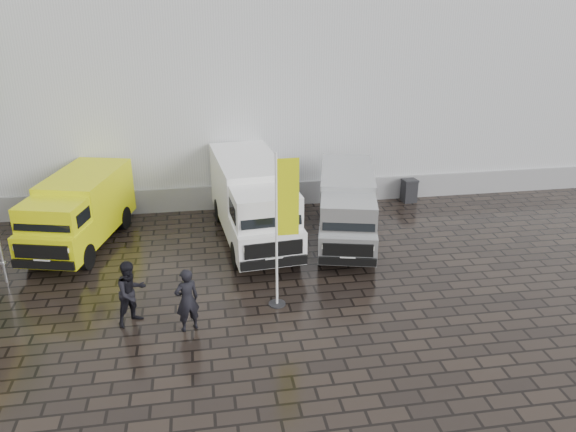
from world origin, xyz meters
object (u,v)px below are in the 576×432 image
(wheelie_bin, at_px, (409,191))
(person_front, at_px, (187,300))
(van_white, at_px, (253,203))
(person_tent, at_px, (131,293))
(van_silver, at_px, (347,209))
(van_yellow, at_px, (79,213))
(flagpole, at_px, (283,224))

(wheelie_bin, distance_m, person_front, 12.56)
(van_white, distance_m, person_tent, 6.31)
(van_silver, xyz_separation_m, person_tent, (-7.18, -4.33, -0.29))
(van_white, distance_m, van_silver, 3.39)
(van_silver, distance_m, wheelie_bin, 5.08)
(van_yellow, xyz_separation_m, person_front, (3.75, -6.00, -0.32))
(van_white, xyz_separation_m, van_silver, (3.32, -0.63, -0.20))
(van_silver, xyz_separation_m, wheelie_bin, (3.70, 3.41, -0.73))
(flagpole, bearing_deg, person_front, -162.29)
(flagpole, relative_size, person_front, 2.53)
(van_silver, bearing_deg, person_front, -125.26)
(wheelie_bin, bearing_deg, person_front, -142.16)
(van_white, bearing_deg, flagpole, -90.66)
(van_silver, bearing_deg, van_white, -176.99)
(van_white, height_order, flagpole, flagpole)
(flagpole, distance_m, person_tent, 4.54)
(flagpole, relative_size, person_tent, 2.49)
(wheelie_bin, height_order, person_front, person_front)
(person_front, bearing_deg, flagpole, 176.52)
(van_white, height_order, van_silver, van_white)
(van_yellow, relative_size, van_white, 0.82)
(van_yellow, height_order, flagpole, flagpole)
(person_front, bearing_deg, van_yellow, -79.18)
(van_yellow, height_order, van_silver, van_yellow)
(person_tent, bearing_deg, van_silver, -7.06)
(van_white, height_order, person_tent, van_white)
(van_yellow, distance_m, wheelie_bin, 13.36)
(van_yellow, distance_m, van_silver, 9.50)
(wheelie_bin, bearing_deg, person_tent, -148.37)
(person_front, bearing_deg, wheelie_bin, -159.59)
(van_silver, bearing_deg, person_tent, -135.10)
(van_yellow, relative_size, person_front, 2.93)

